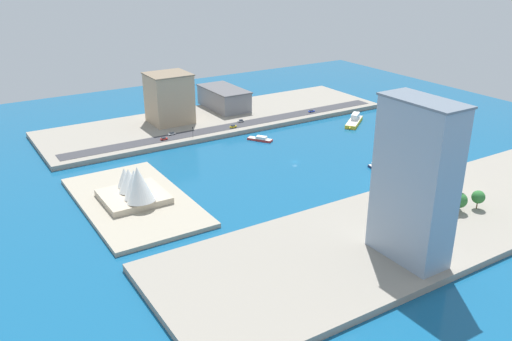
{
  "coord_description": "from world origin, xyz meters",
  "views": [
    {
      "loc": [
        -229.56,
        169.21,
        111.21
      ],
      "look_at": [
        -10.13,
        32.14,
        5.09
      ],
      "focal_mm": 37.95,
      "sensor_mm": 36.0,
      "label": 1
    }
  ],
  "objects_px": {
    "van_white": "(172,134)",
    "sedan_silver": "(241,121)",
    "ferry_yellow_fast": "(354,121)",
    "traffic_light_waterfront": "(193,130)",
    "tower_tall_glass": "(415,182)",
    "hatchback_blue": "(312,111)",
    "patrol_launch_navy": "(379,168)",
    "apartment_midrise_tan": "(169,98)",
    "hotel_broad_white": "(426,160)",
    "opera_landmark": "(134,186)",
    "warehouse_low_gray": "(224,98)",
    "pickup_red": "(164,139)",
    "taxi_yellow_cab": "(233,126)",
    "tugboat_red": "(260,139)",
    "ferry_green_doubledeck": "(435,143)"
  },
  "relations": [
    {
      "from": "van_white",
      "to": "sedan_silver",
      "type": "height_order",
      "value": "sedan_silver"
    },
    {
      "from": "ferry_yellow_fast",
      "to": "traffic_light_waterfront",
      "type": "xyz_separation_m",
      "value": [
        24.8,
        110.43,
        5.17
      ]
    },
    {
      "from": "ferry_yellow_fast",
      "to": "tower_tall_glass",
      "type": "xyz_separation_m",
      "value": [
        -145.46,
        103.08,
        31.49
      ]
    },
    {
      "from": "ferry_yellow_fast",
      "to": "hatchback_blue",
      "type": "bearing_deg",
      "value": 25.41
    },
    {
      "from": "ferry_yellow_fast",
      "to": "sedan_silver",
      "type": "bearing_deg",
      "value": 62.71
    },
    {
      "from": "patrol_launch_navy",
      "to": "sedan_silver",
      "type": "bearing_deg",
      "value": 12.31
    },
    {
      "from": "apartment_midrise_tan",
      "to": "hotel_broad_white",
      "type": "bearing_deg",
      "value": -162.87
    },
    {
      "from": "apartment_midrise_tan",
      "to": "opera_landmark",
      "type": "relative_size",
      "value": 1.03
    },
    {
      "from": "warehouse_low_gray",
      "to": "pickup_red",
      "type": "bearing_deg",
      "value": 123.66
    },
    {
      "from": "taxi_yellow_cab",
      "to": "hatchback_blue",
      "type": "height_order",
      "value": "taxi_yellow_cab"
    },
    {
      "from": "van_white",
      "to": "traffic_light_waterfront",
      "type": "xyz_separation_m",
      "value": [
        -10.78,
        -9.65,
        3.46
      ]
    },
    {
      "from": "patrol_launch_navy",
      "to": "warehouse_low_gray",
      "type": "distance_m",
      "value": 146.27
    },
    {
      "from": "tugboat_red",
      "to": "traffic_light_waterfront",
      "type": "bearing_deg",
      "value": 60.48
    },
    {
      "from": "ferry_yellow_fast",
      "to": "tower_tall_glass",
      "type": "height_order",
      "value": "tower_tall_glass"
    },
    {
      "from": "ferry_yellow_fast",
      "to": "patrol_launch_navy",
      "type": "height_order",
      "value": "ferry_yellow_fast"
    },
    {
      "from": "patrol_launch_navy",
      "to": "opera_landmark",
      "type": "height_order",
      "value": "opera_landmark"
    },
    {
      "from": "ferry_green_doubledeck",
      "to": "apartment_midrise_tan",
      "type": "height_order",
      "value": "apartment_midrise_tan"
    },
    {
      "from": "van_white",
      "to": "sedan_silver",
      "type": "xyz_separation_m",
      "value": [
        0.25,
        -50.6,
        0.05
      ]
    },
    {
      "from": "pickup_red",
      "to": "sedan_silver",
      "type": "height_order",
      "value": "sedan_silver"
    },
    {
      "from": "patrol_launch_navy",
      "to": "warehouse_low_gray",
      "type": "height_order",
      "value": "warehouse_low_gray"
    },
    {
      "from": "ferry_green_doubledeck",
      "to": "apartment_midrise_tan",
      "type": "relative_size",
      "value": 0.64
    },
    {
      "from": "tugboat_red",
      "to": "sedan_silver",
      "type": "distance_m",
      "value": 32.1
    },
    {
      "from": "taxi_yellow_cab",
      "to": "van_white",
      "type": "xyz_separation_m",
      "value": [
        7.75,
        40.12,
        -0.09
      ]
    },
    {
      "from": "ferry_yellow_fast",
      "to": "traffic_light_waterfront",
      "type": "height_order",
      "value": "traffic_light_waterfront"
    },
    {
      "from": "apartment_midrise_tan",
      "to": "pickup_red",
      "type": "bearing_deg",
      "value": 150.07
    },
    {
      "from": "tugboat_red",
      "to": "warehouse_low_gray",
      "type": "height_order",
      "value": "warehouse_low_gray"
    },
    {
      "from": "hotel_broad_white",
      "to": "pickup_red",
      "type": "bearing_deg",
      "value": 27.21
    },
    {
      "from": "hatchback_blue",
      "to": "pickup_red",
      "type": "xyz_separation_m",
      "value": [
        -0.77,
        113.96,
        0.04
      ]
    },
    {
      "from": "van_white",
      "to": "opera_landmark",
      "type": "bearing_deg",
      "value": 146.06
    },
    {
      "from": "ferry_yellow_fast",
      "to": "tugboat_red",
      "type": "bearing_deg",
      "value": 86.77
    },
    {
      "from": "ferry_green_doubledeck",
      "to": "sedan_silver",
      "type": "xyz_separation_m",
      "value": [
        98.45,
        77.89,
        1.0
      ]
    },
    {
      "from": "patrol_launch_navy",
      "to": "tower_tall_glass",
      "type": "xyz_separation_m",
      "value": [
        -73.58,
        57.1,
        32.38
      ]
    },
    {
      "from": "ferry_yellow_fast",
      "to": "taxi_yellow_cab",
      "type": "bearing_deg",
      "value": 70.81
    },
    {
      "from": "sedan_silver",
      "to": "tugboat_red",
      "type": "bearing_deg",
      "value": 171.88
    },
    {
      "from": "ferry_green_doubledeck",
      "to": "hatchback_blue",
      "type": "xyz_separation_m",
      "value": [
        92.39,
        22.56,
        0.96
      ]
    },
    {
      "from": "tugboat_red",
      "to": "van_white",
      "type": "height_order",
      "value": "van_white"
    },
    {
      "from": "patrol_launch_navy",
      "to": "taxi_yellow_cab",
      "type": "distance_m",
      "value": 105.38
    },
    {
      "from": "ferry_green_doubledeck",
      "to": "van_white",
      "type": "relative_size",
      "value": 4.41
    },
    {
      "from": "apartment_midrise_tan",
      "to": "tower_tall_glass",
      "type": "relative_size",
      "value": 0.54
    },
    {
      "from": "tower_tall_glass",
      "to": "hatchback_blue",
      "type": "height_order",
      "value": "tower_tall_glass"
    },
    {
      "from": "patrol_launch_navy",
      "to": "taxi_yellow_cab",
      "type": "relative_size",
      "value": 3.58
    },
    {
      "from": "warehouse_low_gray",
      "to": "traffic_light_waterfront",
      "type": "xyz_separation_m",
      "value": [
        -48.47,
        48.79,
        -3.04
      ]
    },
    {
      "from": "patrol_launch_navy",
      "to": "traffic_light_waterfront",
      "type": "height_order",
      "value": "traffic_light_waterfront"
    },
    {
      "from": "tower_tall_glass",
      "to": "opera_landmark",
      "type": "relative_size",
      "value": 1.91
    },
    {
      "from": "ferry_green_doubledeck",
      "to": "opera_landmark",
      "type": "relative_size",
      "value": 0.66
    },
    {
      "from": "warehouse_low_gray",
      "to": "hotel_broad_white",
      "type": "distance_m",
      "value": 184.35
    },
    {
      "from": "apartment_midrise_tan",
      "to": "opera_landmark",
      "type": "bearing_deg",
      "value": 148.69
    },
    {
      "from": "tugboat_red",
      "to": "tower_tall_glass",
      "type": "bearing_deg",
      "value": 169.0
    },
    {
      "from": "sedan_silver",
      "to": "opera_landmark",
      "type": "xyz_separation_m",
      "value": [
        -78.91,
        103.52,
        5.82
      ]
    },
    {
      "from": "ferry_green_doubledeck",
      "to": "ferry_yellow_fast",
      "type": "relative_size",
      "value": 0.83
    }
  ]
}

